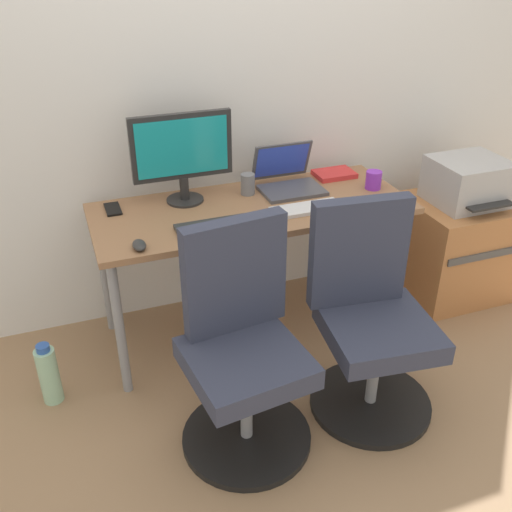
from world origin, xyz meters
TOP-DOWN VIEW (x-y plane):
  - ground_plane at (0.00, 0.00)m, footprint 5.28×5.28m
  - back_wall at (0.00, 0.39)m, footprint 4.40×0.04m
  - desk at (0.00, 0.00)m, footprint 1.53×0.61m
  - office_chair_left at (-0.29, -0.67)m, footprint 0.54×0.54m
  - office_chair_right at (0.29, -0.67)m, footprint 0.54×0.54m
  - side_cabinet at (1.22, -0.05)m, footprint 0.56×0.52m
  - printer at (1.22, -0.05)m, footprint 0.38×0.40m
  - water_bottle_on_floor at (-1.04, -0.21)m, footprint 0.09×0.09m
  - desktop_monitor at (-0.29, 0.17)m, footprint 0.48×0.18m
  - open_laptop at (0.24, 0.15)m, footprint 0.31×0.29m
  - keyboard_by_monitor at (-0.24, -0.16)m, footprint 0.34×0.12m
  - keyboard_by_laptop at (0.22, -0.14)m, footprint 0.34×0.12m
  - mouse_by_monitor at (-0.59, -0.24)m, footprint 0.06×0.10m
  - mouse_by_laptop at (0.58, -0.24)m, footprint 0.06×0.10m
  - coffee_mug at (0.65, -0.01)m, footprint 0.08×0.08m
  - pen_cup at (0.03, 0.14)m, footprint 0.07×0.07m
  - phone_near_laptop at (-0.64, 0.18)m, footprint 0.07×0.14m
  - notebook at (0.54, 0.21)m, footprint 0.21×0.15m

SIDE VIEW (x-z plane):
  - ground_plane at x=0.00m, z-range 0.00..0.00m
  - water_bottle_on_floor at x=-1.04m, z-range -0.01..0.30m
  - side_cabinet at x=1.22m, z-range 0.00..0.57m
  - office_chair_left at x=-0.29m, z-range -0.05..0.89m
  - office_chair_right at x=0.29m, z-range -0.05..0.89m
  - desk at x=0.00m, z-range 0.29..1.00m
  - printer at x=1.22m, z-range 0.57..0.81m
  - phone_near_laptop at x=-0.64m, z-range 0.72..0.73m
  - keyboard_by_monitor at x=-0.24m, z-range 0.72..0.73m
  - keyboard_by_laptop at x=0.22m, z-range 0.72..0.73m
  - notebook at x=0.54m, z-range 0.72..0.74m
  - mouse_by_monitor at x=-0.59m, z-range 0.72..0.75m
  - mouse_by_laptop at x=0.58m, z-range 0.72..0.75m
  - coffee_mug at x=0.65m, z-range 0.72..0.81m
  - pen_cup at x=0.03m, z-range 0.72..0.82m
  - open_laptop at x=0.24m, z-range 0.66..0.88m
  - desktop_monitor at x=-0.29m, z-range 0.75..1.18m
  - back_wall at x=0.00m, z-range 0.00..2.60m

